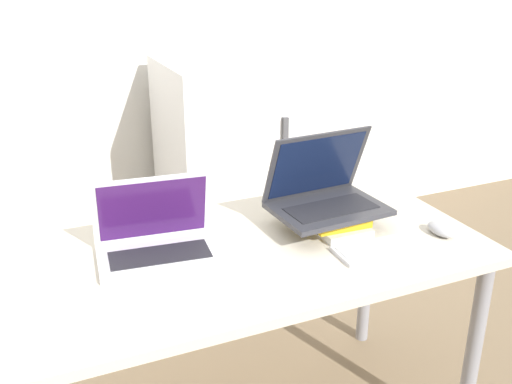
% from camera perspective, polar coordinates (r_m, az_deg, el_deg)
% --- Properties ---
extents(desk, '(1.49, 0.73, 0.71)m').
position_cam_1_polar(desk, '(1.82, -1.72, -7.76)').
color(desk, beige).
rests_on(desk, ground_plane).
extents(laptop_left, '(0.37, 0.26, 0.23)m').
position_cam_1_polar(laptop_left, '(1.77, -9.40, -4.47)').
color(laptop_left, silver).
rests_on(laptop_left, desk).
extents(book_stack, '(0.19, 0.27, 0.06)m').
position_cam_1_polar(book_stack, '(1.95, 7.11, -2.33)').
color(book_stack, white).
rests_on(book_stack, desk).
extents(laptop_on_books, '(0.36, 0.27, 0.25)m').
position_cam_1_polar(laptop_on_books, '(1.92, 6.55, -0.17)').
color(laptop_on_books, '#333338').
rests_on(laptop_on_books, book_stack).
extents(wireless_keyboard, '(0.27, 0.13, 0.01)m').
position_cam_1_polar(wireless_keyboard, '(1.82, 11.62, -5.37)').
color(wireless_keyboard, silver).
rests_on(wireless_keyboard, desk).
extents(mouse, '(0.06, 0.11, 0.04)m').
position_cam_1_polar(mouse, '(1.97, 17.21, -3.41)').
color(mouse, '#B2B2B7').
rests_on(mouse, desk).
extents(mini_fridge, '(0.57, 0.60, 1.07)m').
position_cam_1_polar(mini_fridge, '(2.94, -2.89, 2.10)').
color(mini_fridge, white).
rests_on(mini_fridge, ground_plane).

